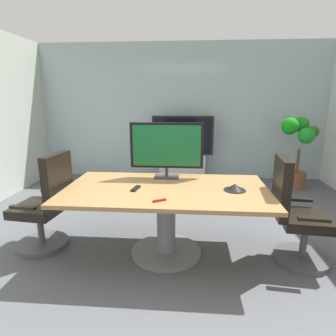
{
  "coord_description": "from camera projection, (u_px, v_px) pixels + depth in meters",
  "views": [
    {
      "loc": [
        0.2,
        -2.62,
        1.66
      ],
      "look_at": [
        -0.04,
        0.4,
        0.9
      ],
      "focal_mm": 30.17,
      "sensor_mm": 36.0,
      "label": 1
    }
  ],
  "objects": [
    {
      "name": "wall_display_unit",
      "position": [
        182.0,
        159.0,
        5.67
      ],
      "size": [
        1.2,
        0.36,
        1.31
      ],
      "color": "#B7BABC",
      "rests_on": "ground"
    },
    {
      "name": "tv_monitor",
      "position": [
        167.0,
        147.0,
        3.22
      ],
      "size": [
        0.84,
        0.18,
        0.64
      ],
      "color": "#333338",
      "rests_on": "conference_table"
    },
    {
      "name": "wall_back_glass_partition",
      "position": [
        181.0,
        112.0,
        5.79
      ],
      "size": [
        5.86,
        0.1,
        2.71
      ],
      "primitive_type": "cube",
      "color": "#9EB2B7",
      "rests_on": "ground"
    },
    {
      "name": "whiteboard_marker",
      "position": [
        159.0,
        200.0,
        2.54
      ],
      "size": [
        0.12,
        0.08,
        0.02
      ],
      "primitive_type": "cube",
      "rotation": [
        0.0,
        0.0,
        0.53
      ],
      "color": "red",
      "rests_on": "conference_table"
    },
    {
      "name": "conference_table",
      "position": [
        166.0,
        204.0,
        2.96
      ],
      "size": [
        2.09,
        1.14,
        0.75
      ],
      "color": "olive",
      "rests_on": "ground"
    },
    {
      "name": "office_chair_right",
      "position": [
        296.0,
        220.0,
        2.85
      ],
      "size": [
        0.61,
        0.59,
        1.09
      ],
      "rotation": [
        0.0,
        0.0,
        1.48
      ],
      "color": "#4C4C51",
      "rests_on": "ground"
    },
    {
      "name": "potted_plant",
      "position": [
        299.0,
        145.0,
        5.13
      ],
      "size": [
        0.69,
        0.69,
        1.31
      ],
      "color": "brown",
      "rests_on": "ground"
    },
    {
      "name": "ground_plane",
      "position": [
        169.0,
        260.0,
        2.95
      ],
      "size": [
        7.56,
        7.56,
        0.0
      ],
      "primitive_type": "plane",
      "color": "#515459"
    },
    {
      "name": "conference_phone",
      "position": [
        235.0,
        187.0,
        2.84
      ],
      "size": [
        0.22,
        0.22,
        0.07
      ],
      "color": "black",
      "rests_on": "conference_table"
    },
    {
      "name": "remote_control",
      "position": [
        136.0,
        188.0,
        2.87
      ],
      "size": [
        0.08,
        0.18,
        0.02
      ],
      "primitive_type": "cube",
      "rotation": [
        0.0,
        0.0,
        -0.19
      ],
      "color": "black",
      "rests_on": "conference_table"
    },
    {
      "name": "office_chair_left",
      "position": [
        46.0,
        210.0,
        3.1
      ],
      "size": [
        0.62,
        0.6,
        1.09
      ],
      "rotation": [
        0.0,
        0.0,
        -1.68
      ],
      "color": "#4C4C51",
      "rests_on": "ground"
    }
  ]
}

